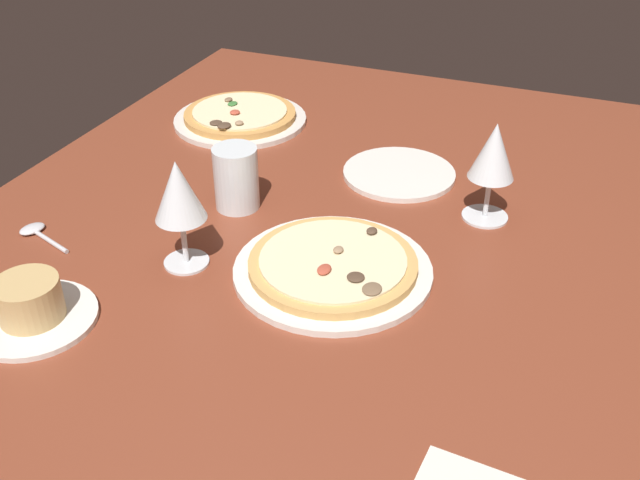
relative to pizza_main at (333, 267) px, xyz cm
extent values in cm
cube|color=brown|center=(6.15, 6.37, -3.17)|extent=(150.00, 110.00, 4.00)
cylinder|color=silver|center=(0.01, 0.03, -0.67)|extent=(28.02, 28.02, 1.00)
cylinder|color=tan|center=(0.01, 0.03, 0.43)|extent=(23.76, 23.76, 1.20)
cylinder|color=beige|center=(0.01, 0.03, 1.23)|extent=(20.66, 20.66, 0.40)
ellipsoid|color=#4C3828|center=(-3.41, -4.54, 1.71)|extent=(2.41, 2.40, 0.56)
ellipsoid|color=#AD4733|center=(-3.41, -0.01, 1.77)|extent=(2.60, 1.83, 0.68)
ellipsoid|color=#937556|center=(1.74, -0.11, 1.80)|extent=(1.74, 1.41, 0.73)
ellipsoid|color=brown|center=(-5.05, -7.37, 1.67)|extent=(3.03, 2.58, 0.47)
ellipsoid|color=#4C3828|center=(8.24, -2.89, 1.80)|extent=(1.88, 1.56, 0.73)
cylinder|color=silver|center=(41.89, 35.98, -0.67)|extent=(26.37, 26.37, 1.00)
cylinder|color=#C68C47|center=(41.89, 35.98, 0.43)|extent=(22.22, 22.22, 1.20)
cylinder|color=beige|center=(41.89, 35.98, 1.23)|extent=(18.77, 18.77, 0.40)
ellipsoid|color=#387033|center=(43.88, 38.62, 1.65)|extent=(2.44, 1.84, 0.43)
ellipsoid|color=#AD4733|center=(39.82, 35.96, 1.79)|extent=(2.03, 1.98, 0.72)
ellipsoid|color=#4C3828|center=(34.25, 37.13, 1.66)|extent=(2.50, 2.41, 0.45)
ellipsoid|color=brown|center=(45.32, 40.29, 1.72)|extent=(1.93, 1.48, 0.57)
ellipsoid|color=#4C3828|center=(33.36, 34.90, 1.80)|extent=(2.87, 2.56, 0.75)
ellipsoid|color=#937556|center=(35.54, 32.81, 1.79)|extent=(1.65, 1.59, 0.73)
cylinder|color=silver|center=(-24.16, 31.84, -0.77)|extent=(16.14, 16.14, 0.80)
cylinder|color=tan|center=(-24.16, 31.84, 2.33)|extent=(8.25, 8.25, 5.41)
cylinder|color=silver|center=(-5.42, 20.42, -0.97)|extent=(6.50, 6.50, 0.40)
cylinder|color=silver|center=(-5.42, 20.42, 2.82)|extent=(0.80, 0.80, 7.18)
cone|color=silver|center=(-5.42, 20.42, 10.77)|extent=(7.22, 7.22, 8.71)
cone|color=#5B0F19|center=(-5.42, 20.42, 8.60)|extent=(3.26, 3.26, 4.38)
cylinder|color=silver|center=(23.21, -16.77, -0.97)|extent=(7.25, 7.25, 0.40)
cylinder|color=silver|center=(23.21, -16.77, 2.65)|extent=(0.80, 0.80, 6.84)
cone|color=silver|center=(23.21, -16.77, 10.49)|extent=(7.05, 7.05, 8.84)
cone|color=maroon|center=(23.21, -16.77, 8.01)|extent=(2.79, 2.79, 3.89)
cylinder|color=silver|center=(11.88, 21.07, 3.98)|extent=(7.14, 7.14, 10.29)
cylinder|color=silver|center=(11.88, 21.07, 2.34)|extent=(6.57, 6.57, 7.02)
cylinder|color=silver|center=(31.68, -0.13, -0.72)|extent=(19.47, 19.47, 0.90)
ellipsoid|color=silver|center=(-6.83, 46.73, -0.67)|extent=(4.69, 3.95, 1.00)
cylinder|color=silver|center=(-8.35, 42.33, -0.82)|extent=(3.70, 9.04, 0.70)
camera|label=1|loc=(-79.15, -29.84, 59.03)|focal=41.40mm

